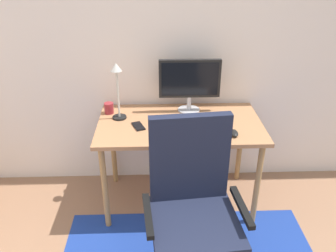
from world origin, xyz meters
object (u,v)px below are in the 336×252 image
(coffee_cup, at_px, (109,108))
(office_chair, at_px, (192,224))
(keyboard, at_px, (191,134))
(cell_phone, at_px, (138,126))
(desk, at_px, (180,131))
(computer_mouse, at_px, (234,133))
(monitor, at_px, (190,81))
(desk_lamp, at_px, (117,84))

(coffee_cup, distance_m, office_chair, 1.20)
(keyboard, relative_size, cell_phone, 3.07)
(cell_phone, bearing_deg, desk, -10.14)
(computer_mouse, bearing_deg, office_chair, -120.45)
(office_chair, bearing_deg, desk, 86.51)
(computer_mouse, relative_size, office_chair, 0.09)
(desk, relative_size, keyboard, 2.94)
(desk, bearing_deg, keyboard, -71.07)
(monitor, bearing_deg, desk, -112.42)
(office_chair, bearing_deg, monitor, 81.13)
(keyboard, distance_m, coffee_cup, 0.74)
(cell_phone, bearing_deg, desk_lamp, 113.71)
(keyboard, bearing_deg, coffee_cup, 148.38)
(desk, relative_size, cell_phone, 9.02)
(keyboard, height_order, cell_phone, keyboard)
(monitor, relative_size, office_chair, 0.44)
(keyboard, relative_size, coffee_cup, 4.90)
(computer_mouse, height_order, cell_phone, computer_mouse)
(computer_mouse, xyz_separation_m, office_chair, (-0.35, -0.59, -0.30))
(computer_mouse, relative_size, desk_lamp, 0.23)
(desk, bearing_deg, computer_mouse, -30.05)
(monitor, xyz_separation_m, keyboard, (-0.02, -0.41, -0.25))
(desk, distance_m, keyboard, 0.23)
(monitor, xyz_separation_m, cell_phone, (-0.41, -0.28, -0.25))
(computer_mouse, relative_size, cell_phone, 0.74)
(coffee_cup, bearing_deg, monitor, 2.27)
(computer_mouse, bearing_deg, cell_phone, 167.37)
(monitor, xyz_separation_m, desk_lamp, (-0.56, -0.12, 0.03))
(keyboard, distance_m, desk_lamp, 0.67)
(keyboard, relative_size, computer_mouse, 4.13)
(computer_mouse, distance_m, cell_phone, 0.71)
(coffee_cup, relative_size, office_chair, 0.08)
(monitor, relative_size, desk_lamp, 1.09)
(keyboard, distance_m, office_chair, 0.67)
(keyboard, bearing_deg, desk, 108.93)
(monitor, distance_m, coffee_cup, 0.69)
(monitor, height_order, desk_lamp, desk_lamp)
(cell_phone, relative_size, desk_lamp, 0.31)
(keyboard, height_order, coffee_cup, coffee_cup)
(monitor, height_order, coffee_cup, monitor)
(monitor, relative_size, keyboard, 1.14)
(keyboard, height_order, computer_mouse, computer_mouse)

